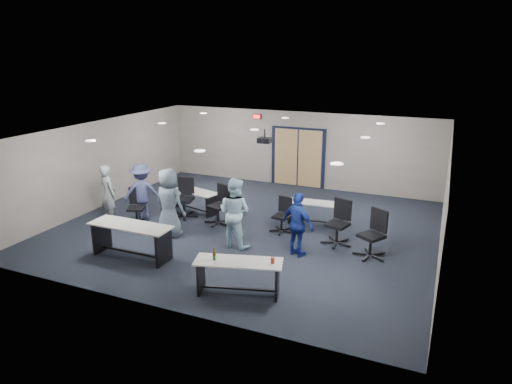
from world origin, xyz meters
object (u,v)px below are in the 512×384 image
at_px(chair_back_b, 218,205).
at_px(person_gray, 108,195).
at_px(person_back, 142,192).
at_px(table_back_right, 315,209).
at_px(person_plaid, 169,203).
at_px(chair_back_a, 184,198).
at_px(table_front_right, 239,271).
at_px(chair_loose_left, 136,207).
at_px(chair_back_d, 337,223).
at_px(person_lightblue, 235,212).
at_px(chair_loose_right, 371,234).
at_px(person_navy, 298,225).
at_px(table_front_left, 131,235).
at_px(table_back_left, 194,197).
at_px(chair_back_c, 282,215).

xyz_separation_m(chair_back_b, person_gray, (-2.82, -1.22, 0.31)).
bearing_deg(person_back, table_back_right, 166.34).
bearing_deg(person_plaid, table_back_right, -137.79).
bearing_deg(person_gray, chair_back_b, -132.56).
bearing_deg(person_back, chair_back_a, -177.75).
bearing_deg(table_front_right, person_back, 132.29).
height_order(chair_back_a, chair_loose_left, chair_back_a).
relative_size(table_back_right, chair_back_a, 1.41).
distance_m(chair_back_d, person_back, 5.62).
height_order(table_front_right, person_gray, person_gray).
relative_size(chair_loose_left, person_lightblue, 0.58).
bearing_deg(chair_loose_right, person_lightblue, -136.62).
relative_size(chair_back_d, person_navy, 0.73).
relative_size(table_front_left, chair_loose_left, 1.97).
bearing_deg(table_back_right, chair_back_d, -57.00).
xyz_separation_m(chair_loose_right, person_back, (-6.51, -0.05, 0.27)).
height_order(table_back_left, table_back_right, table_back_left).
height_order(table_front_right, person_navy, person_navy).
bearing_deg(person_navy, chair_back_c, -31.78).
bearing_deg(table_front_right, person_lightblue, 101.92).
bearing_deg(person_navy, chair_loose_right, -135.76).
relative_size(table_front_right, table_back_right, 1.13).
bearing_deg(person_plaid, table_back_left, -71.13).
xyz_separation_m(person_navy, person_back, (-4.88, 0.55, 0.06)).
bearing_deg(chair_back_b, person_gray, -138.19).
bearing_deg(chair_back_a, table_back_left, 76.31).
xyz_separation_m(chair_back_c, chair_loose_right, (2.50, -0.66, 0.10)).
bearing_deg(chair_back_d, table_front_right, -95.42).
bearing_deg(table_back_right, chair_back_a, -170.74).
xyz_separation_m(chair_back_b, person_navy, (2.74, -1.14, 0.23)).
bearing_deg(table_front_left, person_back, 120.32).
relative_size(chair_loose_right, person_lightblue, 0.65).
bearing_deg(table_back_left, table_front_left, -70.46).
relative_size(chair_back_c, chair_loose_left, 0.93).
bearing_deg(table_back_left, person_navy, -10.12).
bearing_deg(person_back, chair_back_c, 157.24).
distance_m(person_lightblue, person_back, 3.31).
relative_size(table_front_left, table_front_right, 1.09).
bearing_deg(chair_back_b, table_back_left, 169.02).
bearing_deg(person_back, table_front_left, 87.52).
bearing_deg(table_front_right, table_front_left, 154.16).
bearing_deg(person_back, person_lightblue, 136.29).
height_order(chair_back_a, person_gray, person_gray).
bearing_deg(person_lightblue, chair_loose_left, 3.49).
height_order(table_back_right, chair_back_b, chair_back_b).
distance_m(person_plaid, person_back, 1.52).
height_order(person_gray, person_plaid, person_plaid).
height_order(table_back_left, chair_back_b, chair_back_b).
bearing_deg(person_lightblue, table_front_left, 46.57).
relative_size(chair_back_c, chair_back_d, 0.83).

